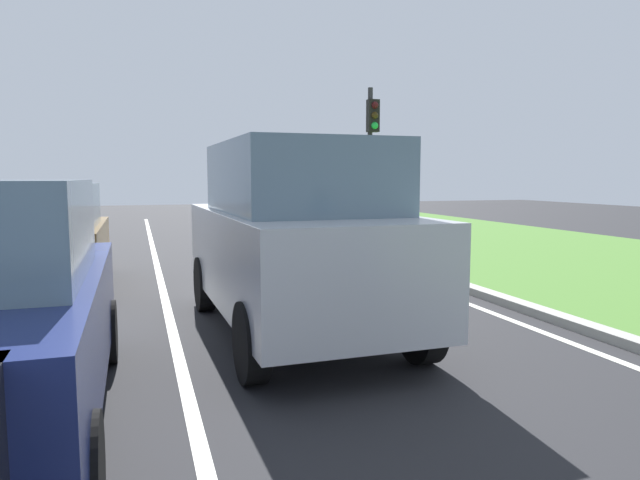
# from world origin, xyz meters

# --- Properties ---
(ground_plane) EXTENTS (60.00, 60.00, 0.00)m
(ground_plane) POSITION_xyz_m (0.00, 14.00, 0.00)
(ground_plane) COLOR #262628
(lane_line_center) EXTENTS (0.12, 32.00, 0.01)m
(lane_line_center) POSITION_xyz_m (-0.70, 14.00, 0.00)
(lane_line_center) COLOR silver
(lane_line_center) RESTS_ON ground
(lane_line_right_edge) EXTENTS (0.12, 32.00, 0.01)m
(lane_line_right_edge) POSITION_xyz_m (3.60, 14.00, 0.00)
(lane_line_right_edge) COLOR silver
(lane_line_right_edge) RESTS_ON ground
(grass_verge_right) EXTENTS (9.00, 48.00, 0.06)m
(grass_verge_right) POSITION_xyz_m (8.50, 14.00, 0.03)
(grass_verge_right) COLOR #47752D
(grass_verge_right) RESTS_ON ground
(curb_right) EXTENTS (0.24, 48.00, 0.12)m
(curb_right) POSITION_xyz_m (4.10, 14.00, 0.06)
(curb_right) COLOR #9E9B93
(curb_right) RESTS_ON ground
(car_suv_ahead) EXTENTS (2.07, 4.55, 2.28)m
(car_suv_ahead) POSITION_xyz_m (0.73, 9.60, 1.17)
(car_suv_ahead) COLOR #B7BABF
(car_suv_ahead) RESTS_ON ground
(car_hatchback_far) EXTENTS (1.73, 3.70, 1.78)m
(car_hatchback_far) POSITION_xyz_m (-2.44, 13.31, 0.88)
(car_hatchback_far) COLOR brown
(car_hatchback_far) RESTS_ON ground
(traffic_light_near_right) EXTENTS (0.32, 0.50, 4.41)m
(traffic_light_near_right) POSITION_xyz_m (5.35, 18.28, 2.93)
(traffic_light_near_right) COLOR #2D2D2D
(traffic_light_near_right) RESTS_ON ground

